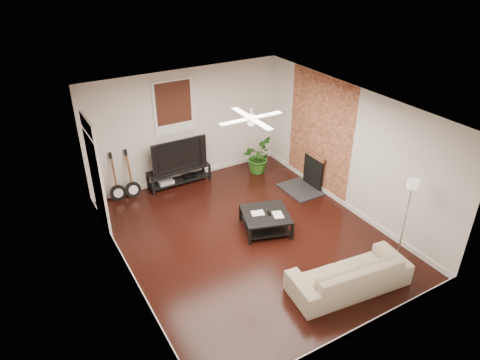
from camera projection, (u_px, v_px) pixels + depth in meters
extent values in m
cube|color=black|center=(250.00, 237.00, 9.06)|extent=(5.00, 6.00, 0.01)
cube|color=white|center=(251.00, 108.00, 7.70)|extent=(5.00, 6.00, 0.01)
cube|color=silver|center=(186.00, 126.00, 10.65)|extent=(5.00, 0.01, 2.80)
cube|color=silver|center=(362.00, 267.00, 6.11)|extent=(5.00, 0.01, 2.80)
cube|color=silver|center=(122.00, 214.00, 7.28)|extent=(0.01, 6.00, 2.80)
cube|color=silver|center=(349.00, 149.00, 9.47)|extent=(0.01, 6.00, 2.80)
cube|color=brown|center=(319.00, 134.00, 10.22)|extent=(0.02, 2.20, 2.80)
cube|color=black|center=(306.00, 172.00, 10.55)|extent=(0.80, 1.10, 0.92)
cube|color=#36150E|center=(174.00, 107.00, 10.22)|extent=(1.00, 0.06, 1.30)
cube|color=white|center=(97.00, 174.00, 8.81)|extent=(0.08, 1.00, 2.50)
cube|color=black|center=(179.00, 176.00, 10.89)|extent=(1.55, 0.41, 0.43)
imported|color=black|center=(177.00, 153.00, 10.61)|extent=(1.39, 0.18, 0.80)
cube|color=black|center=(266.00, 221.00, 9.20)|extent=(1.18, 1.18, 0.39)
imported|color=tan|center=(349.00, 273.00, 7.61)|extent=(2.22, 1.08, 0.62)
imported|color=#29611B|center=(257.00, 156.00, 11.36)|extent=(1.03, 1.05, 0.88)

